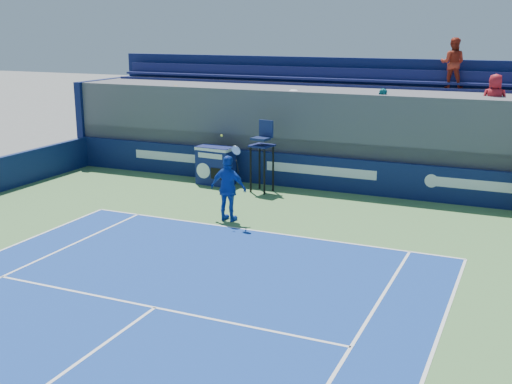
% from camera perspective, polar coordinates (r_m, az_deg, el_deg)
% --- Properties ---
extents(back_hoarding, '(20.40, 0.21, 1.20)m').
position_cam_1_polar(back_hoarding, '(22.52, 5.78, 1.67)').
color(back_hoarding, '#0C1847').
rests_on(back_hoarding, ground).
extents(match_clock, '(1.37, 0.82, 1.40)m').
position_cam_1_polar(match_clock, '(23.22, -3.62, 2.46)').
color(match_clock, '#101852').
rests_on(match_clock, ground).
extents(umpire_chair, '(0.81, 0.81, 2.48)m').
position_cam_1_polar(umpire_chair, '(21.98, 0.58, 3.89)').
color(umpire_chair, black).
rests_on(umpire_chair, ground).
extents(tennis_player, '(1.17, 0.53, 2.57)m').
position_cam_1_polar(tennis_player, '(18.73, -2.46, 0.32)').
color(tennis_player, '#1541B0').
rests_on(tennis_player, apron).
extents(stadium_seating, '(21.00, 4.05, 5.20)m').
position_cam_1_polar(stadium_seating, '(24.21, 7.43, 5.52)').
color(stadium_seating, '#505055').
rests_on(stadium_seating, ground).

